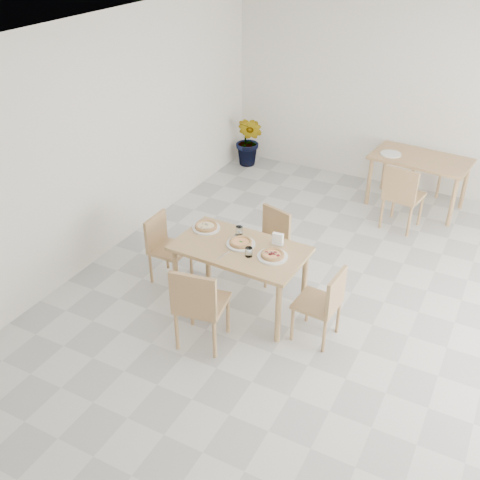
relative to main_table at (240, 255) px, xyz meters
The scene contains 21 objects.
main_table is the anchor object (origin of this frame).
chair_south 0.76m from the main_table, 93.70° to the right, with size 0.53×0.53×0.92m.
chair_north 0.75m from the main_table, 89.61° to the left, with size 0.50×0.50×0.81m.
chair_west 1.04m from the main_table, behind, with size 0.40×0.40×0.79m.
chair_east 1.00m from the main_table, ahead, with size 0.43×0.43×0.81m.
plate_margherita 0.11m from the main_table, 107.79° to the left, with size 0.30×0.30×0.02m, color white.
plate_mushroom 0.54m from the main_table, 161.51° to the left, with size 0.30×0.30×0.02m, color white.
plate_pepperoni 0.39m from the main_table, ahead, with size 0.31×0.31×0.02m, color white.
pizza_margherita 0.13m from the main_table, 107.79° to the left, with size 0.31×0.31×0.03m.
pizza_mushroom 0.54m from the main_table, 161.51° to the left, with size 0.28×0.28×0.03m.
pizza_pepperoni 0.40m from the main_table, ahead, with size 0.24×0.24×0.03m.
tumbler_a 0.29m from the main_table, 119.55° to the left, with size 0.07×0.07×0.10m, color white.
tumbler_b 0.24m from the main_table, 34.82° to the right, with size 0.07×0.07×0.10m, color white.
napkin_holder 0.42m from the main_table, 34.02° to the left, with size 0.13×0.07×0.14m.
fork_a 0.31m from the main_table, 122.69° to the left, with size 0.02×0.19×0.01m, color silver.
fork_b 0.25m from the main_table, 107.79° to the right, with size 0.02×0.18×0.01m, color silver.
second_table 3.44m from the main_table, 70.97° to the left, with size 1.39×0.88×0.75m.
chair_back_s 2.71m from the main_table, 66.46° to the left, with size 0.52×0.52×0.91m.
chair_back_n 4.15m from the main_table, 73.46° to the left, with size 0.47×0.47×0.93m.
plate_empty 3.25m from the main_table, 77.23° to the left, with size 0.29×0.29×0.02m, color white.
potted_plant 3.83m from the main_table, 115.49° to the left, with size 0.47×0.38×0.86m, color #1C5D22.
Camera 1 is at (1.27, -4.67, 3.77)m, focal length 42.00 mm.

